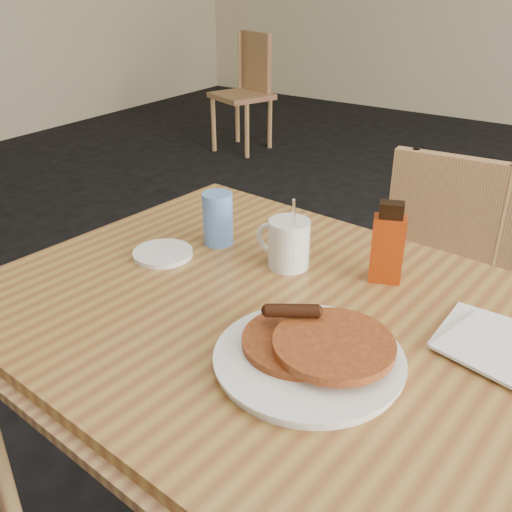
% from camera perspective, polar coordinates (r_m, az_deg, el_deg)
% --- Properties ---
extents(main_table, '(1.42, 1.02, 0.75)m').
position_cam_1_polar(main_table, '(1.08, 5.52, -8.31)').
color(main_table, olive).
rests_on(main_table, floor).
extents(chair_main_far, '(0.41, 0.41, 0.85)m').
position_cam_1_polar(chair_main_far, '(1.79, 17.48, -1.95)').
color(chair_main_far, tan).
rests_on(chair_main_far, floor).
extents(chair_wall_extra, '(0.51, 0.52, 0.88)m').
position_cam_1_polar(chair_wall_extra, '(4.67, -0.82, 17.07)').
color(chair_wall_extra, tan).
rests_on(chair_wall_extra, floor).
extents(pancake_plate, '(0.31, 0.31, 0.07)m').
position_cam_1_polar(pancake_plate, '(0.95, 5.55, -9.60)').
color(pancake_plate, white).
rests_on(pancake_plate, main_table).
extents(coffee_mug, '(0.13, 0.09, 0.17)m').
position_cam_1_polar(coffee_mug, '(1.22, 3.20, 1.35)').
color(coffee_mug, white).
rests_on(coffee_mug, main_table).
extents(syrup_bottle, '(0.08, 0.06, 0.17)m').
position_cam_1_polar(syrup_bottle, '(1.18, 13.02, 1.06)').
color(syrup_bottle, maroon).
rests_on(syrup_bottle, main_table).
extents(napkin_stack, '(0.21, 0.22, 0.01)m').
position_cam_1_polar(napkin_stack, '(1.07, 22.75, -8.03)').
color(napkin_stack, white).
rests_on(napkin_stack, main_table).
extents(blue_tumbler, '(0.07, 0.07, 0.12)m').
position_cam_1_polar(blue_tumbler, '(1.33, -3.84, 3.75)').
color(blue_tumbler, '#5C89D8').
rests_on(blue_tumbler, main_table).
extents(side_saucer, '(0.16, 0.16, 0.01)m').
position_cam_1_polar(side_saucer, '(1.30, -9.30, 0.25)').
color(side_saucer, white).
rests_on(side_saucer, main_table).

